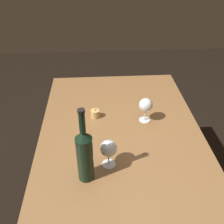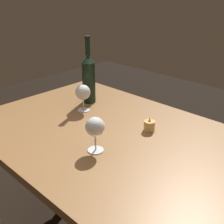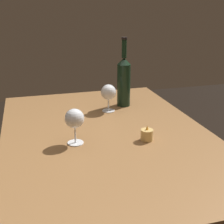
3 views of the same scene
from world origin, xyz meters
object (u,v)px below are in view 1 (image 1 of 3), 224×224
votive_candle (95,114)px  wine_glass_left (109,149)px  wine_bottle (85,154)px  wine_glass_right (146,105)px

votive_candle → wine_glass_left: bearing=-171.3°
wine_bottle → wine_glass_left: bearing=-56.3°
wine_glass_left → votive_candle: bearing=8.7°
wine_glass_right → wine_bottle: bearing=140.6°
wine_glass_right → votive_candle: wine_glass_right is taller
wine_glass_left → votive_candle: 0.40m
wine_glass_left → votive_candle: (0.39, 0.06, -0.08)m
wine_glass_left → wine_bottle: size_ratio=0.39×
wine_bottle → votive_candle: 0.48m
wine_glass_right → wine_bottle: wine_bottle is taller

